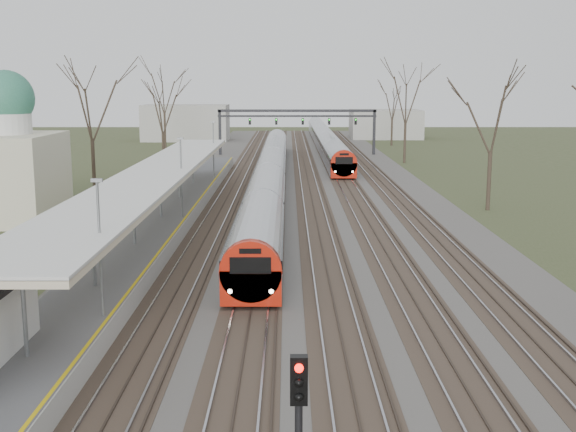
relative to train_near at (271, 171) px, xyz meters
name	(u,v)px	position (x,y,z in m)	size (l,w,h in m)	color
track_bed	(301,186)	(2.76, 0.21, -1.42)	(24.00, 160.00, 0.22)	#474442
platform	(170,215)	(-6.55, -17.29, -0.98)	(3.50, 69.00, 1.00)	#9E9B93
canopy	(157,173)	(-6.55, -21.80, 2.45)	(4.10, 50.00, 3.11)	slate
signal_gantry	(297,118)	(2.79, 30.20, 3.43)	(21.00, 0.59, 6.08)	black
tree_west_far	(90,101)	(-14.50, -6.79, 6.54)	(5.50, 5.50, 11.33)	#2D231C
tree_east_far	(492,113)	(16.50, -12.79, 5.81)	(5.00, 5.00, 10.30)	#2D231C
train_near	(271,171)	(0.00, 0.00, 0.00)	(2.62, 75.21, 3.05)	#A8AAB2
train_far	(325,138)	(7.00, 41.28, 0.00)	(2.62, 75.21, 3.05)	#A8AAB2
signal_post	(299,420)	(1.75, -52.54, 1.25)	(0.35, 0.45, 4.10)	black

